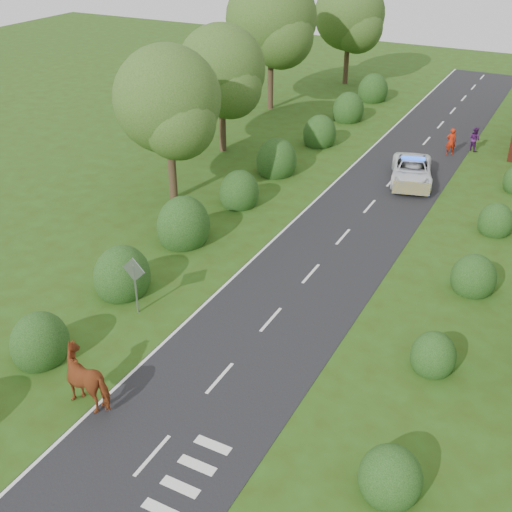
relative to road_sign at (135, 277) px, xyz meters
The scene contains 14 objects.
ground 5.63m from the road_sign, 21.80° to the right, with size 120.00×120.00×0.00m, color #2C4010.
road 14.03m from the road_sign, 68.96° to the left, with size 6.00×70.00×0.02m, color black.
road_markings 11.56m from the road_sign, 72.72° to the left, with size 4.96×70.00×0.01m.
hedgerow_left 9.85m from the road_sign, 98.87° to the left, with size 2.75×50.41×3.00m.
hedgerow_right 14.85m from the road_sign, 38.46° to the left, with size 2.10×45.78×2.10m.
tree_left_a 11.55m from the road_sign, 115.73° to the left, with size 5.74×5.60×8.38m.
tree_left_b 19.22m from the road_sign, 109.29° to the left, with size 5.74×5.60×8.07m.
tree_left_c 29.28m from the road_sign, 105.46° to the left, with size 6.97×6.80×10.22m.
tree_left_d 38.41m from the road_sign, 97.87° to the left, with size 6.15×6.00×8.89m.
road_sign is the anchor object (origin of this frame).
cow 5.25m from the road_sign, 69.81° to the right, with size 1.24×2.34×1.66m, color brown.
police_van 19.43m from the road_sign, 72.00° to the left, with size 3.51×5.40×1.52m.
pedestrian_red 25.08m from the road_sign, 73.85° to the left, with size 0.64×0.42×1.76m, color #B6210B.
pedestrian_purple 26.87m from the road_sign, 72.28° to the left, with size 0.77×0.60×1.58m, color #481754.
Camera 1 is at (9.19, -14.82, 14.71)m, focal length 45.00 mm.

